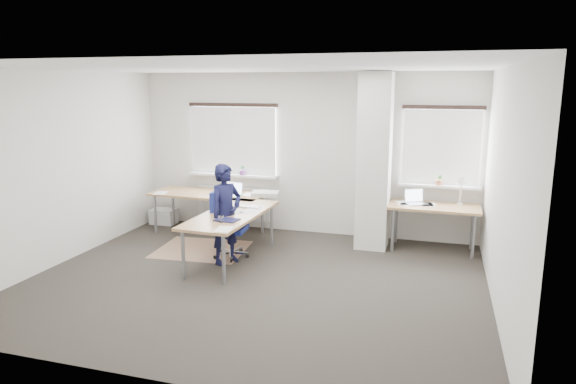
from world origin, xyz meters
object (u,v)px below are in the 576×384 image
(task_chair, at_px, (229,239))
(person, at_px, (226,214))
(desk_side, at_px, (434,208))
(desk_main, at_px, (222,205))

(task_chair, height_order, person, person)
(desk_side, distance_m, person, 3.26)
(desk_main, xyz_separation_m, person, (0.39, -0.73, 0.05))
(task_chair, bearing_deg, desk_side, 18.04)
(desk_side, distance_m, task_chair, 3.25)
(person, bearing_deg, desk_side, -35.92)
(person, bearing_deg, task_chair, 44.83)
(desk_main, xyz_separation_m, task_chair, (0.31, -0.50, -0.41))
(desk_main, height_order, task_chair, task_chair)
(desk_side, bearing_deg, person, -152.02)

